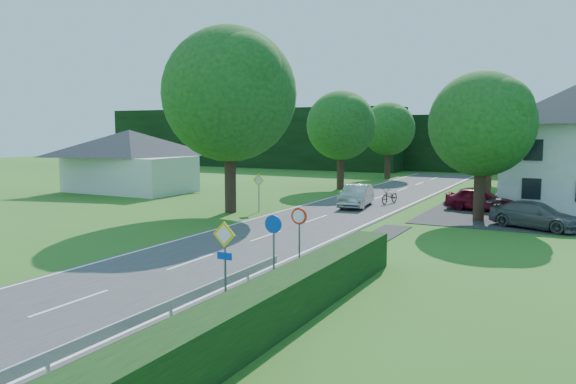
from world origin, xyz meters
The scene contains 25 objects.
road centered at (0.00, 20.00, 0.02)m, with size 7.00×80.00×0.04m, color #373739.
parking_pad centered at (12.00, 33.00, 0.02)m, with size 14.00×16.00×0.04m, color black.
line_edge_left centered at (-3.25, 20.00, 0.04)m, with size 0.12×80.00×0.01m, color white.
line_edge_right centered at (3.25, 20.00, 0.04)m, with size 0.12×80.00×0.01m, color white.
line_centre centered at (0.00, 20.00, 0.04)m, with size 0.12×80.00×0.01m, color white, non-canonical shape.
tree_main centered at (-6.00, 24.00, 5.82)m, with size 9.40×9.40×11.64m, color #144415, non-canonical shape.
tree_left_far centered at (-5.00, 40.00, 4.29)m, with size 7.00×7.00×8.58m, color #144415, non-canonical shape.
tree_right_far centered at (7.00, 42.00, 4.54)m, with size 7.40×7.40×9.09m, color #144415, non-canonical shape.
tree_left_back centered at (-4.50, 52.00, 4.04)m, with size 6.60×6.60×8.07m, color #144415, non-canonical shape.
tree_right_back centered at (6.00, 50.00, 3.78)m, with size 6.20×6.20×7.56m, color #144415, non-canonical shape.
tree_right_mid centered at (8.50, 28.00, 4.29)m, with size 7.00×7.00×8.58m, color #144415, non-canonical shape.
treeline_left centered at (-28.00, 62.00, 4.00)m, with size 44.00×6.00×8.00m, color black.
treeline_right centered at (8.00, 66.00, 3.50)m, with size 30.00×5.00×7.00m, color black.
bungalow_left centered at (-20.00, 30.00, 2.71)m, with size 11.00×6.50×5.20m.
streetlight centered at (8.06, 30.00, 4.46)m, with size 2.03×0.18×8.00m.
sign_priority_right centered at (4.30, 7.98, 1.80)m, with size 0.78×0.09×2.59m.
sign_roundabout centered at (4.30, 10.98, 1.67)m, with size 0.64×0.08×2.37m.
sign_speed_limit centered at (4.30, 12.97, 1.77)m, with size 0.64×0.11×2.37m.
sign_priority_left centered at (-4.50, 24.98, 1.72)m, with size 0.78×0.09×2.44m.
moving_car centered at (0.30, 29.81, 0.79)m, with size 1.59×4.55×1.50m, color #ACABB0.
motorcycle centered at (1.80, 32.51, 0.59)m, with size 0.72×2.08×1.09m, color black.
parked_car_red centered at (7.97, 31.99, 0.78)m, with size 1.74×4.32×1.47m, color maroon.
parked_car_silver_a centered at (11.20, 35.49, 0.89)m, with size 1.80×5.15×1.70m, color silver.
parked_car_grey centered at (11.62, 26.50, 0.74)m, with size 1.95×4.80×1.39m, color #515256.
parasol centered at (9.61, 33.04, 1.13)m, with size 2.37×2.42×2.18m, color #B2140E.
Camera 1 is at (13.50, -5.67, 5.32)m, focal length 35.00 mm.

